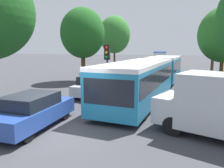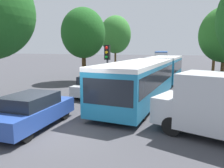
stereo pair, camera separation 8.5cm
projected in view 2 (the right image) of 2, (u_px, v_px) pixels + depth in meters
The scene contains 13 objects.
ground_plane at pixel (70, 132), 8.45m from camera, with size 200.00×200.00×0.00m, color #3D3D42.
articulated_bus at pixel (153, 73), 15.92m from camera, with size 3.55×16.49×2.43m.
city_bus_rear at pixel (162, 56), 50.52m from camera, with size 3.51×11.78×2.50m.
queued_car_blue at pixel (32, 111), 8.81m from camera, with size 1.81×4.05×1.39m.
queued_car_silver at pixel (94, 85), 14.82m from camera, with size 1.78×3.99×1.37m.
queued_car_tan at pixel (118, 75), 20.05m from camera, with size 1.86×4.18×1.44m.
queued_car_white at pixel (136, 70), 25.49m from camera, with size 1.76×3.96×1.36m.
queued_car_green at pixel (144, 65), 31.95m from camera, with size 1.82×4.08×1.40m.
queued_car_black at pixel (152, 63), 36.94m from camera, with size 1.95×4.37×1.50m.
traffic_light at pixel (107, 60), 13.39m from camera, with size 0.33×0.37×3.40m.
tree_left_mid at pixel (83, 33), 20.36m from camera, with size 4.11×4.11×6.93m.
tree_left_far at pixel (115, 36), 28.71m from camera, with size 4.09×4.09×7.41m.
tree_right_far at pixel (215, 36), 29.86m from camera, with size 3.79×3.79×6.98m.
Camera 2 is at (4.19, -7.05, 3.19)m, focal length 35.00 mm.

